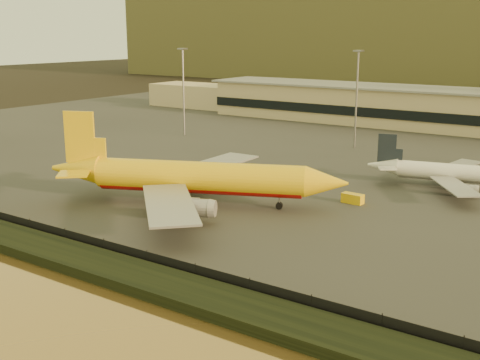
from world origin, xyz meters
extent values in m
plane|color=black|center=(0.00, 0.00, 0.00)|extent=(900.00, 900.00, 0.00)
cube|color=black|center=(0.00, -17.00, 0.70)|extent=(320.00, 7.00, 1.40)
cube|color=#2D2D2D|center=(0.00, 95.00, 0.10)|extent=(320.00, 220.00, 0.20)
cube|color=black|center=(0.00, -13.00, 1.30)|extent=(300.00, 0.05, 2.20)
cube|color=tan|center=(0.00, 125.00, 6.20)|extent=(160.00, 22.00, 12.00)
cube|color=black|center=(0.00, 113.80, 5.20)|extent=(160.00, 0.60, 3.00)
cube|color=gray|center=(0.00, 125.00, 12.50)|extent=(164.00, 24.00, 0.60)
cube|color=tan|center=(-95.00, 129.00, 4.70)|extent=(50.00, 18.00, 9.00)
cylinder|color=slate|center=(-60.00, 70.00, 12.70)|extent=(0.50, 0.50, 25.00)
cube|color=slate|center=(-60.00, 70.00, 25.40)|extent=(2.20, 2.20, 0.40)
cylinder|color=slate|center=(-10.00, 80.00, 12.70)|extent=(0.50, 0.50, 25.00)
cube|color=slate|center=(-10.00, 80.00, 25.40)|extent=(2.20, 2.20, 0.40)
cube|color=brown|center=(-140.00, 340.00, 27.50)|extent=(260.00, 160.00, 55.00)
cylinder|color=yellow|center=(-10.49, 14.12, 5.31)|extent=(36.35, 19.66, 5.38)
cylinder|color=#A90C09|center=(-10.49, 14.12, 4.37)|extent=(34.94, 18.16, 4.20)
cone|color=yellow|center=(9.95, 22.91, 5.31)|extent=(8.78, 7.81, 5.38)
cone|color=yellow|center=(-31.89, 4.92, 5.72)|extent=(10.68, 8.62, 5.38)
cube|color=yellow|center=(-30.94, 5.33, 11.64)|extent=(5.40, 2.64, 9.42)
cube|color=yellow|center=(-32.11, 10.68, 6.12)|extent=(5.62, 5.57, 0.32)
cube|color=yellow|center=(-27.86, 0.79, 6.12)|extent=(7.26, 7.26, 0.32)
cube|color=gray|center=(-17.11, 26.88, 4.37)|extent=(7.76, 23.44, 0.32)
cylinder|color=gray|center=(-13.35, 24.69, 2.89)|extent=(6.87, 5.17, 2.96)
cube|color=gray|center=(-5.78, 0.54, 4.37)|extent=(21.64, 21.54, 0.32)
cylinder|color=gray|center=(-4.79, 4.77, 2.89)|extent=(6.87, 5.17, 2.96)
cylinder|color=black|center=(2.58, 19.74, 0.79)|extent=(1.46, 1.33, 1.18)
cylinder|color=slate|center=(2.58, 19.74, 1.41)|extent=(0.21, 0.21, 2.42)
cylinder|color=black|center=(-13.10, 10.36, 0.79)|extent=(1.46, 1.33, 1.18)
cylinder|color=slate|center=(-13.10, 10.36, 1.41)|extent=(0.21, 0.21, 2.42)
cylinder|color=black|center=(-15.02, 14.81, 0.79)|extent=(1.46, 1.33, 1.18)
cylinder|color=slate|center=(-15.02, 14.81, 1.41)|extent=(0.21, 0.21, 2.42)
cylinder|color=silver|center=(24.62, 51.87, 3.36)|extent=(24.10, 8.77, 3.33)
cylinder|color=gray|center=(24.62, 51.87, 2.78)|extent=(23.28, 7.91, 2.60)
cone|color=silver|center=(10.03, 48.41, 3.61)|extent=(6.60, 4.62, 3.33)
cube|color=black|center=(10.68, 48.56, 7.28)|extent=(3.63, 1.10, 5.83)
cube|color=silver|center=(10.56, 51.96, 3.86)|extent=(3.58, 3.42, 0.20)
cube|color=silver|center=(12.10, 45.48, 3.86)|extent=(4.49, 4.43, 0.20)
cube|color=gray|center=(21.86, 60.62, 2.78)|extent=(6.87, 15.52, 0.20)
cylinder|color=gray|center=(23.99, 58.82, 1.87)|extent=(4.31, 2.70, 1.83)
cube|color=gray|center=(26.08, 42.80, 2.78)|extent=(12.47, 14.92, 0.20)
cylinder|color=gray|center=(27.18, 45.37, 1.87)|extent=(4.31, 2.70, 1.83)
cylinder|color=black|center=(22.53, 49.83, 0.57)|extent=(0.85, 0.74, 0.73)
cylinder|color=slate|center=(22.53, 49.83, 0.95)|extent=(0.18, 0.18, 1.50)
cylinder|color=black|center=(21.84, 52.75, 0.57)|extent=(0.85, 0.74, 0.73)
cylinder|color=slate|center=(21.84, 52.75, 0.95)|extent=(0.18, 0.18, 1.50)
cube|color=yellow|center=(11.58, 30.36, 1.07)|extent=(3.96, 2.00, 1.73)
cube|color=silver|center=(-10.97, 35.26, 1.14)|extent=(4.52, 2.99, 1.87)
camera|label=1|loc=(53.38, -66.89, 30.11)|focal=45.00mm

